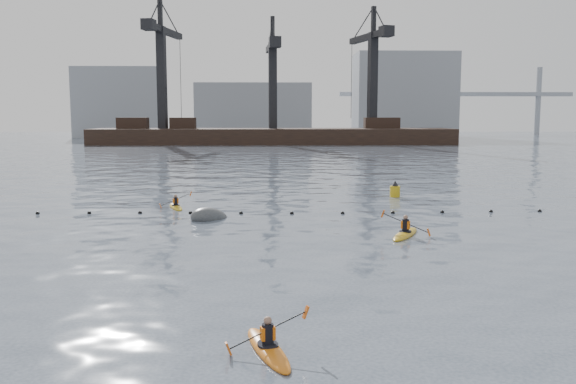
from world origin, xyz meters
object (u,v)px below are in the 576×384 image
object	(u,v)px
kayaker_0	(268,347)
mooring_buoy	(209,219)
kayaker_5	(176,206)
kayaker_3	(405,233)
nav_buoy	(395,191)

from	to	relation	value
kayaker_0	mooring_buoy	size ratio (longest dim) A/B	1.27
kayaker_0	kayaker_5	xyz separation A→B (m)	(-5.96, 23.59, -0.00)
kayaker_3	mooring_buoy	distance (m)	11.21
kayaker_3	mooring_buoy	bearing A→B (deg)	-179.93
kayaker_0	mooring_buoy	xyz separation A→B (m)	(-3.42, 19.50, -0.10)
kayaker_0	nav_buoy	bearing A→B (deg)	55.80
kayaker_0	kayaker_3	distance (m)	15.84
nav_buoy	kayaker_5	bearing A→B (deg)	-162.03
mooring_buoy	nav_buoy	distance (m)	15.19
mooring_buoy	kayaker_5	bearing A→B (deg)	121.70
kayaker_5	nav_buoy	bearing A→B (deg)	-0.57
kayaker_5	nav_buoy	xyz separation A→B (m)	(14.83, 4.81, 0.31)
kayaker_5	nav_buoy	distance (m)	15.59
kayaker_0	kayaker_3	size ratio (longest dim) A/B	0.91
kayaker_5	mooring_buoy	xyz separation A→B (m)	(2.53, -4.10, -0.09)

